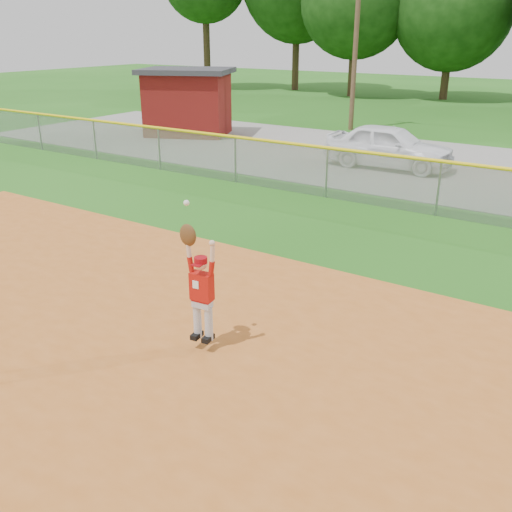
{
  "coord_description": "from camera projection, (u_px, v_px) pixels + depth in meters",
  "views": [
    {
      "loc": [
        4.07,
        -5.09,
        4.72
      ],
      "look_at": [
        -0.94,
        2.51,
        1.1
      ],
      "focal_mm": 40.0,
      "sensor_mm": 36.0,
      "label": 1
    }
  ],
  "objects": [
    {
      "name": "ground",
      "position": [
        212.0,
        401.0,
        7.78
      ],
      "size": [
        120.0,
        120.0,
        0.0
      ],
      "primitive_type": "plane",
      "color": "#205B14",
      "rests_on": "ground"
    },
    {
      "name": "parking_strip",
      "position": [
        487.0,
        172.0,
        20.19
      ],
      "size": [
        44.0,
        10.0,
        0.03
      ],
      "primitive_type": "cube",
      "color": "gray",
      "rests_on": "ground"
    },
    {
      "name": "car_white_a",
      "position": [
        389.0,
        146.0,
        20.57
      ],
      "size": [
        4.64,
        2.0,
        1.56
      ],
      "primitive_type": "imported",
      "rotation": [
        0.0,
        0.0,
        1.6
      ],
      "color": "white",
      "rests_on": "parking_strip"
    },
    {
      "name": "utility_shed",
      "position": [
        188.0,
        102.0,
        26.89
      ],
      "size": [
        5.01,
        4.54,
        3.06
      ],
      "color": "#590F0C",
      "rests_on": "ground"
    },
    {
      "name": "outfield_fence",
      "position": [
        439.0,
        184.0,
        15.21
      ],
      "size": [
        40.06,
        0.1,
        1.55
      ],
      "color": "gray",
      "rests_on": "ground"
    },
    {
      "name": "ballplayer",
      "position": [
        200.0,
        285.0,
        8.64
      ],
      "size": [
        0.62,
        0.28,
        2.23
      ],
      "color": "silver",
      "rests_on": "ground"
    }
  ]
}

